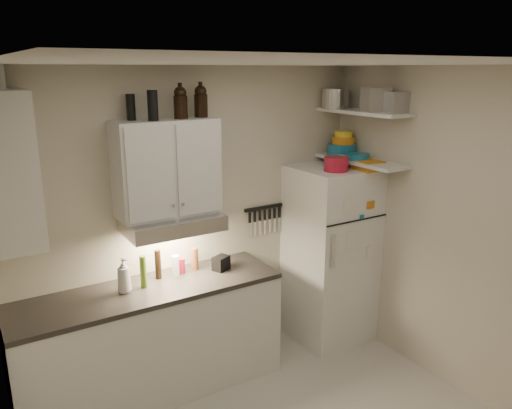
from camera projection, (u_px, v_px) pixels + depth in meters
ceiling at (304, 61)px, 2.74m from camera, size 3.20×3.00×0.02m
back_wall at (194, 221)px, 4.32m from camera, size 3.20×0.02×2.60m
left_wall at (13, 359)px, 2.26m from camera, size 0.02×3.00×2.60m
right_wall at (464, 237)px, 3.90m from camera, size 0.02×3.00×2.60m
base_cabinet at (152, 343)px, 4.01m from camera, size 2.10×0.60×0.88m
countertop at (149, 290)px, 3.89m from camera, size 2.10×0.62×0.04m
upper_cabinet at (167, 168)px, 3.89m from camera, size 0.80×0.33×0.75m
side_cabinet at (6, 170)px, 3.17m from camera, size 0.33×0.55×1.00m
range_hood at (172, 223)px, 3.95m from camera, size 0.76×0.46×0.12m
fridge at (330, 254)px, 4.79m from camera, size 0.70×0.68×1.70m
shelf_hi at (363, 112)px, 4.42m from camera, size 0.30×0.95×0.03m
shelf_lo at (361, 161)px, 4.54m from camera, size 0.30×0.95×0.03m
knife_strip at (264, 208)px, 4.65m from camera, size 0.42×0.02×0.03m
dutch_oven at (336, 164)px, 4.38m from camera, size 0.28×0.28×0.13m
book_stack at (368, 165)px, 4.44m from camera, size 0.23×0.28×0.09m
spice_jar at (341, 161)px, 4.58m from camera, size 0.07×0.07×0.11m
stock_pot at (335, 98)px, 4.63m from camera, size 0.32×0.32×0.18m
tin_a at (376, 99)px, 4.26m from camera, size 0.25×0.24×0.20m
tin_b at (395, 102)px, 4.19m from camera, size 0.19×0.19×0.17m
bowl_teal at (342, 149)px, 4.75m from camera, size 0.27×0.27×0.11m
bowl_orange at (343, 140)px, 4.74m from camera, size 0.22×0.22×0.06m
bowl_yellow at (344, 134)px, 4.72m from camera, size 0.17×0.17×0.05m
plates at (357, 157)px, 4.52m from camera, size 0.25×0.25×0.05m
growler_a at (180, 102)px, 3.79m from camera, size 0.14×0.14×0.25m
growler_b at (201, 101)px, 3.93m from camera, size 0.13×0.13×0.25m
thermos_a at (153, 106)px, 3.65m from camera, size 0.09×0.09×0.22m
thermos_b at (131, 107)px, 3.68m from camera, size 0.09×0.09×0.19m
soap_bottle at (124, 273)px, 3.78m from camera, size 0.16×0.16×0.31m
pepper_mill at (195, 259)px, 4.22m from camera, size 0.07×0.07×0.19m
oil_bottle at (143, 272)px, 3.87m from camera, size 0.06×0.06×0.26m
vinegar_bottle at (158, 264)px, 4.03m from camera, size 0.07×0.07×0.24m
clear_bottle at (176, 266)px, 4.09m from camera, size 0.06×0.06×0.18m
red_jar at (181, 266)px, 4.16m from camera, size 0.08×0.08×0.13m
caddy at (221, 263)px, 4.23m from camera, size 0.17×0.15×0.12m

